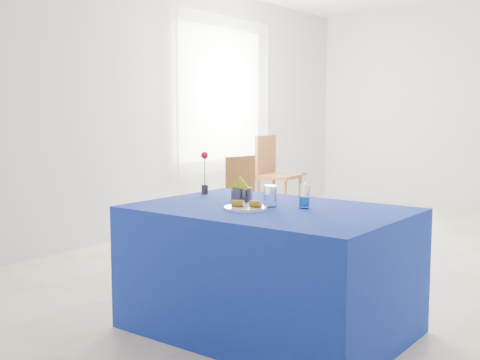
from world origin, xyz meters
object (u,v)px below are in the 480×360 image
Objects in this scene: plate at (246,208)px; chair_win_b at (273,169)px; blue_table at (269,269)px; water_bottle at (304,196)px; chair_win_a at (247,192)px.

chair_win_b is (-2.23, 3.61, -0.17)m from plate.
chair_win_b is (-2.30, 3.46, 0.22)m from blue_table.
plate is at bearing -152.26° from chair_win_b.
chair_win_b is at bearing 126.40° from water_bottle.
chair_win_b reaches higher than plate.
blue_table is at bearing -129.04° from chair_win_a.
chair_win_a is (-1.88, 1.97, -0.33)m from water_bottle.
chair_win_a is (-1.63, 2.22, -0.27)m from plate.
chair_win_b is (-2.48, 3.36, -0.23)m from water_bottle.
plate reaches higher than blue_table.
chair_win_a is at bearing 133.63° from water_bottle.
chair_win_a is at bearing 126.26° from plate.
plate is 1.18× the size of water_bottle.
water_bottle is 4.19m from chair_win_b.
plate is at bearing -135.70° from water_bottle.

